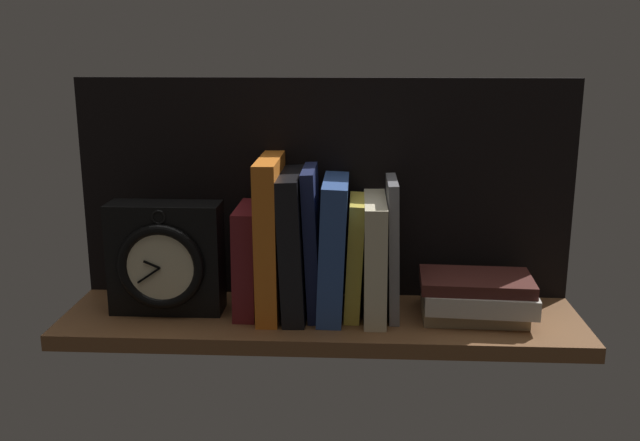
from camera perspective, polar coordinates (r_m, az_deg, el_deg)
ground_plane at (r=117.46cm, az=0.10°, el=-8.20°), size 84.97×22.33×2.50cm
back_panel at (r=121.70cm, az=0.36°, el=2.56°), size 84.97×1.20×37.98cm
book_maroon_dawkins at (r=116.66cm, az=-5.83°, el=-3.14°), size 3.70×12.97×17.83cm
book_orange_pandolfini at (r=115.03cm, az=-4.01°, el=-1.28°), size 3.58×16.73×25.79cm
book_black_skeptic at (r=114.96cm, az=-2.13°, el=-1.88°), size 4.56×16.72×23.51cm
book_navy_bierce at (r=114.62cm, az=-0.59°, el=-1.71°), size 3.24×12.89×24.27cm
book_blue_modern at (r=114.72cm, az=1.07°, el=-2.18°), size 4.82×16.20×22.47cm
book_yellow_seinlanguage at (r=115.10cm, az=2.82°, el=-2.94°), size 3.27×12.10×19.34cm
book_cream_twain at (r=115.14cm, az=4.46°, el=-2.96°), size 3.64×16.89×19.29cm
book_gray_chess at (r=114.79cm, az=5.90°, el=-2.20°), size 2.25×12.12×22.56cm
framed_clock at (r=117.98cm, az=-12.44°, el=-3.08°), size 18.43×7.56×18.43cm
book_stack_side at (r=117.18cm, az=12.61°, el=-6.02°), size 18.99×13.63×7.14cm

